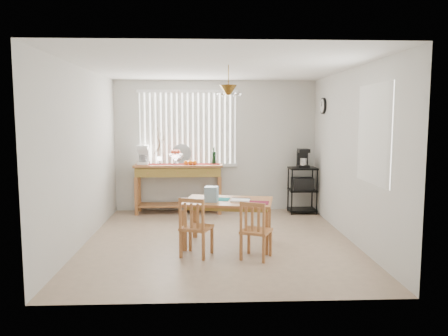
{
  "coord_description": "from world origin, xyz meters",
  "views": [
    {
      "loc": [
        -0.2,
        -6.48,
        1.86
      ],
      "look_at": [
        0.1,
        0.55,
        1.05
      ],
      "focal_mm": 35.0,
      "sensor_mm": 36.0,
      "label": 1
    }
  ],
  "objects_px": {
    "wire_cart": "(302,186)",
    "dining_table": "(228,205)",
    "cart_items": "(303,159)",
    "sideboard": "(179,177)",
    "chair_left": "(195,227)",
    "chair_right": "(255,231)"
  },
  "relations": [
    {
      "from": "chair_right",
      "to": "dining_table",
      "type": "bearing_deg",
      "value": 116.69
    },
    {
      "from": "cart_items",
      "to": "chair_right",
      "type": "bearing_deg",
      "value": -113.93
    },
    {
      "from": "dining_table",
      "to": "chair_right",
      "type": "distance_m",
      "value": 0.75
    },
    {
      "from": "wire_cart",
      "to": "cart_items",
      "type": "relative_size",
      "value": 2.43
    },
    {
      "from": "sideboard",
      "to": "chair_right",
      "type": "distance_m",
      "value": 3.14
    },
    {
      "from": "cart_items",
      "to": "dining_table",
      "type": "xyz_separation_m",
      "value": [
        -1.57,
        -2.16,
        -0.47
      ]
    },
    {
      "from": "chair_right",
      "to": "chair_left",
      "type": "bearing_deg",
      "value": 169.4
    },
    {
      "from": "dining_table",
      "to": "chair_left",
      "type": "xyz_separation_m",
      "value": [
        -0.47,
        -0.49,
        -0.19
      ]
    },
    {
      "from": "sideboard",
      "to": "cart_items",
      "type": "distance_m",
      "value": 2.44
    },
    {
      "from": "wire_cart",
      "to": "chair_left",
      "type": "xyz_separation_m",
      "value": [
        -2.03,
        -2.65,
        -0.14
      ]
    },
    {
      "from": "sideboard",
      "to": "cart_items",
      "type": "relative_size",
      "value": 4.62
    },
    {
      "from": "wire_cart",
      "to": "chair_left",
      "type": "bearing_deg",
      "value": -127.55
    },
    {
      "from": "wire_cart",
      "to": "dining_table",
      "type": "bearing_deg",
      "value": -126.06
    },
    {
      "from": "wire_cart",
      "to": "cart_items",
      "type": "height_order",
      "value": "cart_items"
    },
    {
      "from": "wire_cart",
      "to": "chair_right",
      "type": "distance_m",
      "value": 3.06
    },
    {
      "from": "cart_items",
      "to": "chair_left",
      "type": "height_order",
      "value": "cart_items"
    },
    {
      "from": "sideboard",
      "to": "wire_cart",
      "type": "relative_size",
      "value": 1.9
    },
    {
      "from": "wire_cart",
      "to": "cart_items",
      "type": "bearing_deg",
      "value": 90.0
    },
    {
      "from": "sideboard",
      "to": "chair_left",
      "type": "height_order",
      "value": "sideboard"
    },
    {
      "from": "sideboard",
      "to": "chair_left",
      "type": "bearing_deg",
      "value": -82.13
    },
    {
      "from": "cart_items",
      "to": "dining_table",
      "type": "height_order",
      "value": "cart_items"
    },
    {
      "from": "wire_cart",
      "to": "sideboard",
      "type": "bearing_deg",
      "value": 177.74
    }
  ]
}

